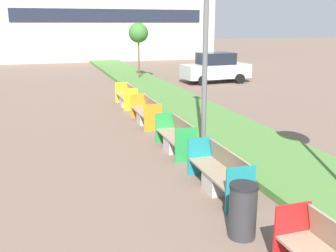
{
  "coord_description": "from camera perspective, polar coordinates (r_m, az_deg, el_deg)",
  "views": [
    {
      "loc": [
        -2.57,
        -0.48,
        3.58
      ],
      "look_at": [
        0.9,
        10.42,
        0.6
      ],
      "focal_mm": 42.0,
      "sensor_mm": 36.0,
      "label": 1
    }
  ],
  "objects": [
    {
      "name": "planter_grass_strip",
      "position": [
        14.19,
        6.92,
        0.25
      ],
      "size": [
        2.8,
        120.0,
        0.18
      ],
      "color": "#4C7A38",
      "rests_on": "ground"
    },
    {
      "name": "building_backdrop",
      "position": [
        43.06,
        -9.21,
        14.92
      ],
      "size": [
        21.65,
        7.9,
        7.93
      ],
      "color": "#B2AD9E",
      "rests_on": "ground"
    },
    {
      "name": "bench_teal_frame",
      "position": [
        8.73,
        7.46,
        -7.12
      ],
      "size": [
        0.65,
        2.11,
        0.94
      ],
      "color": "#ADA8A0",
      "rests_on": "ground"
    },
    {
      "name": "bench_green_frame",
      "position": [
        11.31,
        1.15,
        -1.92
      ],
      "size": [
        0.65,
        1.93,
        0.94
      ],
      "color": "#ADA8A0",
      "rests_on": "ground"
    },
    {
      "name": "bench_orange_frame",
      "position": [
        14.49,
        -3.2,
        1.77
      ],
      "size": [
        0.65,
        2.16,
        0.94
      ],
      "color": "#ADA8A0",
      "rests_on": "ground"
    },
    {
      "name": "bench_yellow_frame",
      "position": [
        17.73,
        -5.98,
        4.06
      ],
      "size": [
        0.65,
        1.95,
        0.94
      ],
      "color": "#ADA8A0",
      "rests_on": "ground"
    },
    {
      "name": "litter_bin",
      "position": [
        6.98,
        10.8,
        -11.99
      ],
      "size": [
        0.49,
        0.49,
        0.97
      ],
      "color": "#2D2D30",
      "rests_on": "ground"
    },
    {
      "name": "street_lamp_post",
      "position": [
        10.56,
        5.59,
        17.16
      ],
      "size": [
        0.24,
        0.44,
        7.36
      ],
      "color": "#56595B",
      "rests_on": "ground"
    },
    {
      "name": "sapling_tree_far",
      "position": [
        25.76,
        -4.32,
        13.29
      ],
      "size": [
        1.26,
        1.26,
        3.66
      ],
      "color": "brown",
      "rests_on": "ground"
    },
    {
      "name": "parked_car_distant",
      "position": [
        24.99,
        6.91,
        8.36
      ],
      "size": [
        4.3,
        2.03,
        1.86
      ],
      "rotation": [
        0.0,
        0.0,
        0.06
      ],
      "color": "#B7BABF",
      "rests_on": "ground"
    }
  ]
}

